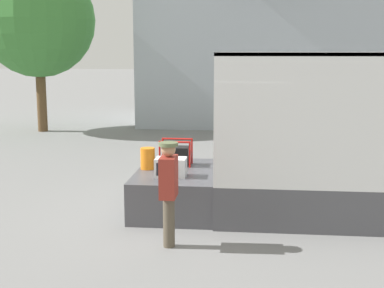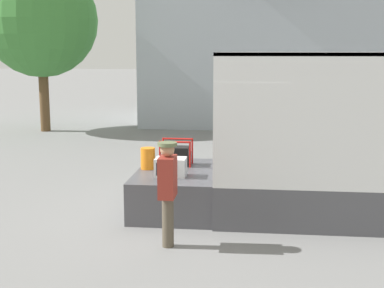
{
  "view_description": "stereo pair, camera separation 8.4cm",
  "coord_description": "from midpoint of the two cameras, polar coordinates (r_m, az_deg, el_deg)",
  "views": [
    {
      "loc": [
        0.54,
        -9.81,
        2.98
      ],
      "look_at": [
        -0.46,
        -0.2,
        1.3
      ],
      "focal_mm": 50.0,
      "sensor_mm": 36.0,
      "label": 1
    },
    {
      "loc": [
        0.63,
        -9.8,
        2.98
      ],
      "look_at": [
        -0.46,
        -0.2,
        1.3
      ],
      "focal_mm": 50.0,
      "sensor_mm": 36.0,
      "label": 2
    }
  ],
  "objects": [
    {
      "name": "orange_bucket",
      "position": [
        10.27,
        -4.5,
        -1.54
      ],
      "size": [
        0.28,
        0.28,
        0.41
      ],
      "color": "orange",
      "rests_on": "tailgate_deck"
    },
    {
      "name": "street_tree",
      "position": [
        20.79,
        -15.73,
        12.55
      ],
      "size": [
        4.15,
        4.15,
        6.17
      ],
      "color": "brown",
      "rests_on": "ground"
    },
    {
      "name": "portable_generator",
      "position": [
        10.57,
        -1.36,
        -1.23
      ],
      "size": [
        0.63,
        0.43,
        0.52
      ],
      "color": "black",
      "rests_on": "tailgate_deck"
    },
    {
      "name": "ground_plane",
      "position": [
        10.27,
        2.94,
        -7.02
      ],
      "size": [
        160.0,
        160.0,
        0.0
      ],
      "primitive_type": "plane",
      "color": "gray"
    },
    {
      "name": "tailgate_deck",
      "position": [
        10.24,
        -1.31,
        -4.88
      ],
      "size": [
        1.52,
        2.37,
        0.75
      ],
      "primitive_type": "cube",
      "color": "#4C4C51",
      "rests_on": "ground"
    },
    {
      "name": "microwave",
      "position": [
        9.64,
        -2.04,
        -2.49
      ],
      "size": [
        0.55,
        0.4,
        0.34
      ],
      "color": "white",
      "rests_on": "tailgate_deck"
    },
    {
      "name": "worker_person",
      "position": [
        8.13,
        -2.32,
        -4.27
      ],
      "size": [
        0.29,
        0.44,
        1.64
      ],
      "color": "brown",
      "rests_on": "ground"
    },
    {
      "name": "house_backdrop",
      "position": [
        23.56,
        8.1,
        13.58
      ],
      "size": [
        10.4,
        7.08,
        8.92
      ],
      "color": "#A8B2BC",
      "rests_on": "ground"
    }
  ]
}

